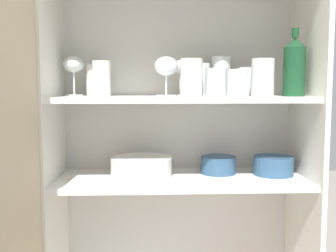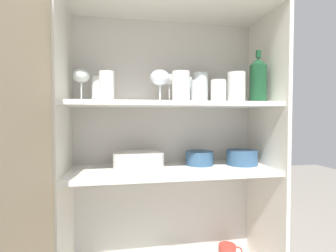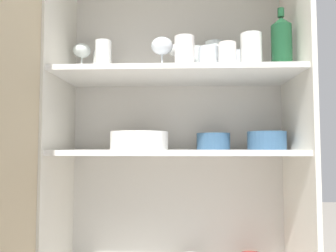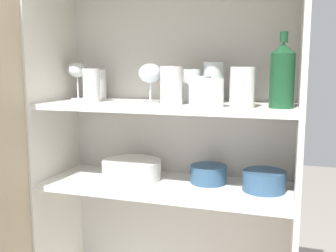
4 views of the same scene
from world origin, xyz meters
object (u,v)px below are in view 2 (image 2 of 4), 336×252
wine_bottle (258,80)px  mixing_bowl_large (242,157)px  serving_bowl_small (199,157)px  plate_stack_white (139,161)px

wine_bottle → mixing_bowl_large: bearing=128.8°
mixing_bowl_large → serving_bowl_small: 0.21m
wine_bottle → plate_stack_white: bearing=173.8°
plate_stack_white → mixing_bowl_large: size_ratio=1.54×
plate_stack_white → mixing_bowl_large: bearing=-0.1°
mixing_bowl_large → serving_bowl_small: bearing=170.4°
mixing_bowl_large → serving_bowl_small: size_ratio=1.11×
plate_stack_white → wine_bottle: bearing=-6.2°
mixing_bowl_large → serving_bowl_small: mixing_bowl_large is taller
plate_stack_white → mixing_bowl_large: 0.51m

